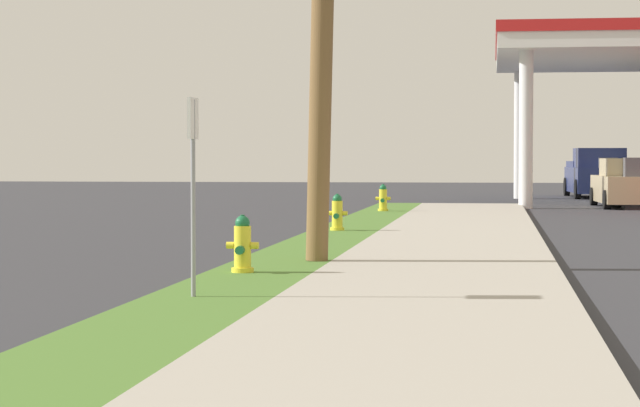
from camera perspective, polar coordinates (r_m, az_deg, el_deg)
The scene contains 6 objects.
fire_hydrant_second at distance 16.44m, azimuth -3.50°, elevation -1.97°, with size 0.42×0.38×0.74m.
fire_hydrant_third at distance 25.85m, azimuth 0.78°, elevation -0.49°, with size 0.42×0.37×0.74m.
fire_hydrant_fourth at distance 35.22m, azimuth 2.84°, elevation 0.19°, with size 0.42×0.38×0.74m.
street_sign_post at distance 13.57m, azimuth -5.72°, elevation 2.20°, with size 0.05×0.36×2.12m.
car_tan_by_near_pump at distance 41.86m, azimuth 13.63°, elevation 0.81°, with size 2.11×4.57×1.57m.
truck_navy_at_forecourt at distance 51.94m, azimuth 12.29°, elevation 1.27°, with size 2.32×5.47×1.97m.
Camera 1 is at (3.71, -1.40, 1.61)m, focal length 71.36 mm.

